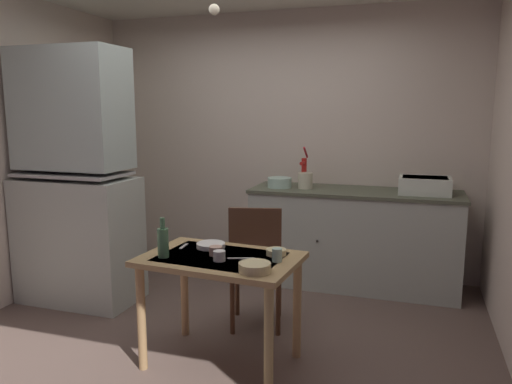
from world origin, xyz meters
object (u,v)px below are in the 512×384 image
Objects in this scene: sink_basin at (425,185)px; mixing_bowl_counter at (280,182)px; hand_pump at (304,170)px; serving_bowl_wide at (211,245)px; mug_dark at (277,255)px; chair_far_side at (256,266)px; glass_bottle at (163,242)px; hutch_cabinet at (76,187)px; dining_table at (221,274)px.

mixing_bowl_counter is at bearing -177.83° from sink_basin.
hand_pump is 1.99× the size of serving_bowl_wide.
serving_bowl_wide is at bearing -131.50° from sink_basin.
sink_basin is 1.95m from mug_dark.
hand_pump is at bearing 177.65° from sink_basin.
glass_bottle reaches higher than chair_far_side.
chair_far_side is 0.85m from glass_bottle.
chair_far_side reaches higher than mug_dark.
glass_bottle is (1.24, -0.77, -0.18)m from hutch_cabinet.
sink_basin is at bearing 49.68° from glass_bottle.
sink_basin is at bearing 2.17° from mixing_bowl_counter.
dining_table is at bearing -178.65° from mug_dark.
chair_far_side is 4.93× the size of serving_bowl_wide.
mixing_bowl_counter is 1.75m from mug_dark.
dining_table is 5.29× the size of serving_bowl_wide.
sink_basin reaches higher than mug_dark.
mug_dark is at bearing -75.09° from mixing_bowl_counter.
mug_dark is at bearing 10.75° from glass_bottle.
dining_table is 4.05× the size of glass_bottle.
dining_table is at bearing -21.99° from hutch_cabinet.
chair_far_side is at bearing -134.94° from sink_basin.
hand_pump is (1.72, 1.15, 0.08)m from hutch_cabinet.
glass_bottle is (-1.58, -1.87, -0.16)m from sink_basin.
mug_dark is at bearing 1.35° from dining_table.
hutch_cabinet is 8.44× the size of glass_bottle.
hutch_cabinet is 2.07m from mug_dark.
chair_far_side is at bearing -83.28° from mixing_bowl_counter.
mug_dark is (0.45, -1.68, -0.19)m from mixing_bowl_counter.
dining_table is at bearing -94.52° from hand_pump.
glass_bottle is at bearing -169.25° from mug_dark.
hand_pump is 0.40× the size of chair_far_side.
hand_pump is at bearing 97.43° from mug_dark.
sink_basin is 1.75m from chair_far_side.
mug_dark is at bearing -17.87° from hutch_cabinet.
serving_bowl_wide is at bearing 162.26° from mug_dark.
serving_bowl_wide is (-1.39, -1.57, -0.25)m from sink_basin.
hutch_cabinet is at bearing 158.01° from dining_table.
chair_far_side is 0.49m from serving_bowl_wide.
dining_table is 0.42m from glass_bottle.
hand_pump is at bearing 86.20° from chair_far_side.
sink_basin is at bearing 48.50° from serving_bowl_wide.
dining_table is (-0.14, -1.79, -0.47)m from hand_pump.
mixing_bowl_counter is 0.90× the size of glass_bottle.
hutch_cabinet is 2.08× the size of dining_table.
glass_bottle reaches higher than dining_table.
chair_far_side is (-1.19, -1.19, -0.49)m from sink_basin.
hutch_cabinet is 1.72m from chair_far_side.
serving_bowl_wide is at bearing -99.93° from hand_pump.
sink_basin is 1.72× the size of glass_bottle.
hutch_cabinet is at bearing 162.09° from serving_bowl_wide.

